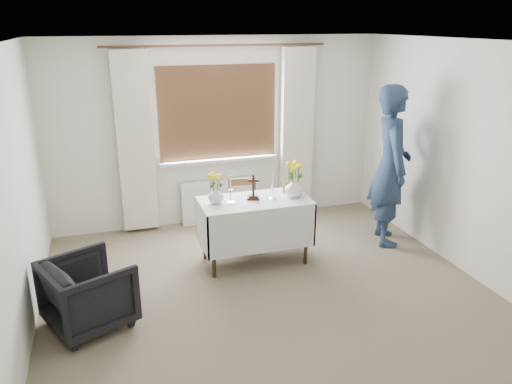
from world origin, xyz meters
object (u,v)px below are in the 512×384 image
altar_table (255,231)px  flower_vase_left (216,195)px  flower_vase_right (294,188)px  wooden_chair (244,213)px  armchair (89,293)px  person (390,166)px  wooden_cross (253,187)px

altar_table → flower_vase_left: (-0.44, 0.03, 0.47)m
flower_vase_left → flower_vase_right: bearing=-3.9°
wooden_chair → armchair: (-1.86, -1.30, -0.08)m
altar_table → flower_vase_left: bearing=175.7°
altar_table → wooden_chair: (0.03, 0.52, 0.03)m
wooden_chair → flower_vase_right: bearing=-44.9°
person → flower_vase_left: person is taller
wooden_cross → flower_vase_right: (0.47, -0.06, -0.04)m
flower_vase_right → flower_vase_left: bearing=176.1°
wooden_cross → flower_vase_right: size_ratio=1.35×
flower_vase_right → wooden_cross: bearing=172.9°
altar_table → person: size_ratio=0.63×
flower_vase_left → flower_vase_right: (0.90, -0.06, 0.02)m
flower_vase_left → person: bearing=0.8°
wooden_cross → flower_vase_left: 0.44m
wooden_cross → altar_table: bearing=-58.9°
wooden_cross → flower_vase_left: bearing=-161.2°
wooden_cross → flower_vase_right: wooden_cross is taller
wooden_chair → person: bearing=-7.8°
armchair → flower_vase_left: size_ratio=3.90×
wooden_chair → wooden_cross: 0.70m
person → flower_vase_left: 2.20m
person → wooden_cross: (-1.77, -0.03, -0.08)m
flower_vase_right → person: bearing=4.0°
altar_table → armchair: bearing=-157.0°
altar_table → wooden_cross: 0.53m
altar_table → flower_vase_left: size_ratio=6.76×
flower_vase_left → flower_vase_right: size_ratio=0.84×
altar_table → flower_vase_right: bearing=-3.6°
altar_table → flower_vase_right: size_ratio=5.68×
armchair → flower_vase_right: flower_vase_right is taller
person → flower_vase_right: (-1.30, -0.09, -0.12)m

